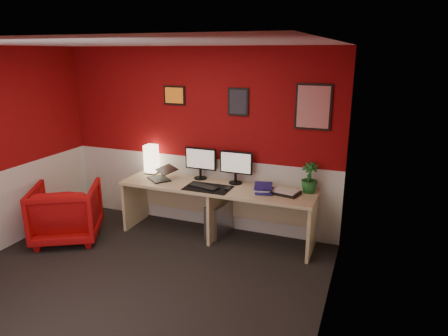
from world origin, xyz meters
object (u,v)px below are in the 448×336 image
at_px(monitor_left, 200,159).
at_px(zen_tray, 285,193).
at_px(desk, 216,212).
at_px(laptop, 159,172).
at_px(monitor_right, 236,162).
at_px(shoji_lamp, 151,160).
at_px(potted_plant, 309,178).
at_px(pc_tower, 219,219).
at_px(armchair, 66,212).

height_order(monitor_left, zen_tray, monitor_left).
relative_size(desk, laptop, 7.88).
bearing_deg(desk, zen_tray, 1.96).
bearing_deg(monitor_right, zen_tray, -13.34).
distance_m(shoji_lamp, laptop, 0.35).
relative_size(laptop, zen_tray, 0.94).
bearing_deg(monitor_right, shoji_lamp, 179.74).
distance_m(monitor_right, zen_tray, 0.78).
distance_m(laptop, monitor_right, 1.08).
height_order(desk, potted_plant, potted_plant).
distance_m(monitor_right, pc_tower, 0.83).
distance_m(desk, pc_tower, 0.17).
relative_size(desk, monitor_right, 4.48).
distance_m(desk, zen_tray, 0.99).
relative_size(monitor_right, zen_tray, 1.66).
distance_m(desk, shoji_lamp, 1.24).
height_order(pc_tower, armchair, armchair).
xyz_separation_m(potted_plant, pc_tower, (-1.17, -0.11, -0.70)).
relative_size(monitor_left, potted_plant, 1.53).
relative_size(desk, potted_plant, 6.84).
xyz_separation_m(monitor_left, monitor_right, (0.52, -0.02, 0.00)).
xyz_separation_m(monitor_left, armchair, (-1.52, -0.97, -0.64)).
xyz_separation_m(shoji_lamp, armchair, (-0.75, -0.96, -0.55)).
relative_size(shoji_lamp, monitor_right, 0.69).
height_order(desk, armchair, armchair).
distance_m(monitor_left, zen_tray, 1.28).
bearing_deg(zen_tray, monitor_right, 166.66).
xyz_separation_m(laptop, zen_tray, (1.75, 0.05, -0.09)).
xyz_separation_m(desk, pc_tower, (-0.00, 0.09, -0.14)).
relative_size(shoji_lamp, monitor_left, 0.69).
height_order(shoji_lamp, zen_tray, shoji_lamp).
bearing_deg(pc_tower, zen_tray, 5.09).
bearing_deg(pc_tower, desk, -80.10).
bearing_deg(potted_plant, laptop, -173.76).
height_order(desk, monitor_right, monitor_right).
height_order(shoji_lamp, potted_plant, shoji_lamp).
xyz_separation_m(desk, potted_plant, (1.17, 0.20, 0.56)).
bearing_deg(armchair, zen_tray, 166.81).
relative_size(potted_plant, armchair, 0.46).
bearing_deg(desk, laptop, -178.46).
distance_m(desk, armchair, 1.99).
height_order(desk, monitor_left, monitor_left).
bearing_deg(laptop, armchair, -104.67).
bearing_deg(zen_tray, monitor_left, 171.37).
distance_m(shoji_lamp, armchair, 1.34).
relative_size(zen_tray, pc_tower, 0.78).
relative_size(shoji_lamp, potted_plant, 1.05).
bearing_deg(potted_plant, monitor_right, 179.86).
height_order(laptop, zen_tray, laptop).
bearing_deg(shoji_lamp, pc_tower, -6.10).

